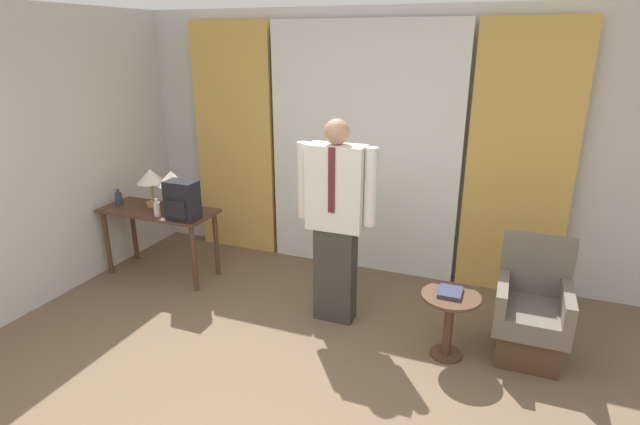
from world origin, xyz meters
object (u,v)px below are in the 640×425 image
bottle_by_lamp (157,209)px  armchair (531,315)px  backpack (182,201)px  bottle_near_edge (119,199)px  person (336,216)px  side_table (449,315)px  desk (159,220)px  table_lamp_left (151,178)px  book (450,292)px  table_lamp_right (171,180)px

bottle_by_lamp → armchair: bearing=0.5°
backpack → armchair: size_ratio=0.41×
bottle_by_lamp → backpack: backpack is taller
bottle_near_edge → backpack: bearing=-7.1°
backpack → person: person is taller
backpack → side_table: bearing=-5.6°
backpack → side_table: 2.68m
person → bottle_by_lamp: bearing=179.3°
desk → person: person is taller
side_table → table_lamp_left: bearing=171.2°
backpack → book: backpack is taller
bottle_by_lamp → person: person is taller
table_lamp_right → person: size_ratio=0.22×
book → backpack: bearing=174.7°
person → book: size_ratio=8.65×
bottle_near_edge → bottle_by_lamp: size_ratio=1.00×
backpack → armchair: backpack is taller
table_lamp_right → bottle_by_lamp: bearing=-91.9°
desk → table_lamp_left: bearing=143.6°
table_lamp_left → table_lamp_right: bearing=0.0°
table_lamp_right → table_lamp_left: bearing=180.0°
side_table → backpack: bearing=174.4°
person → armchair: 1.73m
bottle_near_edge → table_lamp_right: bearing=11.7°
bottle_by_lamp → person: (1.89, -0.02, 0.17)m
table_lamp_right → book: bearing=-9.4°
backpack → desk: bearing=161.5°
table_lamp_right → bottle_near_edge: bearing=-168.3°
table_lamp_left → bottle_near_edge: size_ratio=2.24×
person → armchair: person is taller
desk → person: size_ratio=0.67×
side_table → person: bearing=168.1°
bottle_by_lamp → side_table: (2.91, -0.24, -0.43)m
desk → book: (3.02, -0.38, -0.06)m
book → side_table: bearing=-51.6°
bottle_near_edge → bottle_by_lamp: 0.61m
table_lamp_left → backpack: 0.61m
backpack → armchair: (3.20, 0.02, -0.57)m
table_lamp_right → person: (1.88, -0.28, -0.06)m
bottle_near_edge → armchair: bearing=-1.3°
backpack → armchair: 3.25m
table_lamp_right → bottle_near_edge: (-0.61, -0.12, -0.23)m
table_lamp_right → armchair: size_ratio=0.43×
desk → backpack: backpack is taller
bottle_by_lamp → armchair: size_ratio=0.19×
book → desk: bearing=172.8°
bottle_near_edge → person: person is taller
table_lamp_right → book: table_lamp_right is taller
backpack → side_table: (2.61, -0.25, -0.55)m
backpack → person: 1.60m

